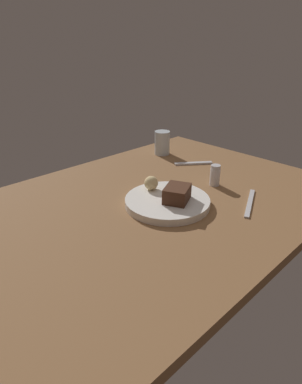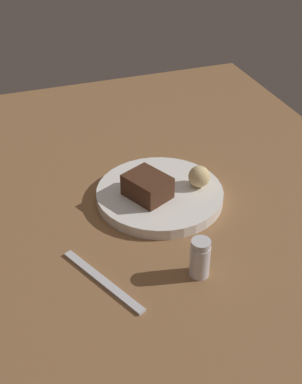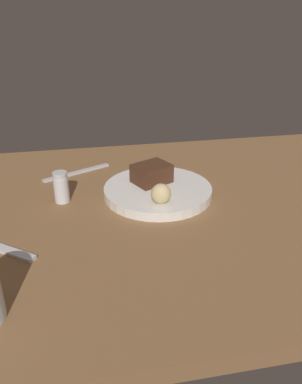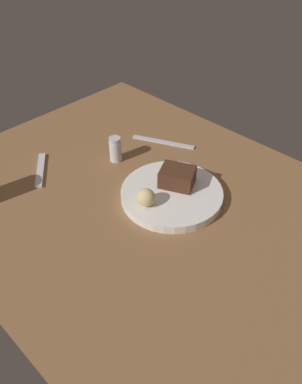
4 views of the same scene
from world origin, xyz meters
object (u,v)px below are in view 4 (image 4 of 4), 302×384
Objects in this scene: bread_roll at (146,197)px; butter_knife at (163,142)px; chocolate_cake_slice at (177,177)px; salt_shaker at (115,149)px; dessert_plate at (172,194)px; dessert_spoon at (40,170)px.

bread_roll is 30.57cm from butter_knife.
salt_shaker is (21.13, 1.76, -0.87)cm from chocolate_cake_slice.
chocolate_cake_slice is 0.44× the size of butter_knife.
dessert_plate is at bearing -97.18° from bread_roll.
butter_knife is (17.58, -13.87, -4.18)cm from chocolate_cake_slice.
dessert_plate is 1.69× the size of dessert_spoon.
chocolate_cake_slice is (0.91, -2.92, 3.33)cm from dessert_plate.
dessert_plate is at bearing 177.01° from salt_shaker.
chocolate_cake_slice is 10.86cm from bread_roll.
dessert_spoon is at bearing 31.55° from chocolate_cake_slice.
dessert_spoon is at bearing 58.91° from salt_shaker.
salt_shaker reaches higher than bread_roll.
bread_roll is 0.23× the size of butter_knife.
bread_roll is 22.93cm from salt_shaker.
dessert_spoon is at bearing 26.93° from dessert_plate.
dessert_plate is at bearing 107.33° from chocolate_cake_slice.
dessert_spoon is (32.77, 16.64, -0.74)cm from dessert_plate.
dessert_plate is 3.05× the size of chocolate_cake_slice.
dessert_spoon is (10.73, 17.80, -3.20)cm from salt_shaker.
dessert_plate reaches higher than dessert_spoon.
bread_roll is 0.29× the size of dessert_spoon.
bread_roll is at bearing -127.19° from dessert_spoon.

